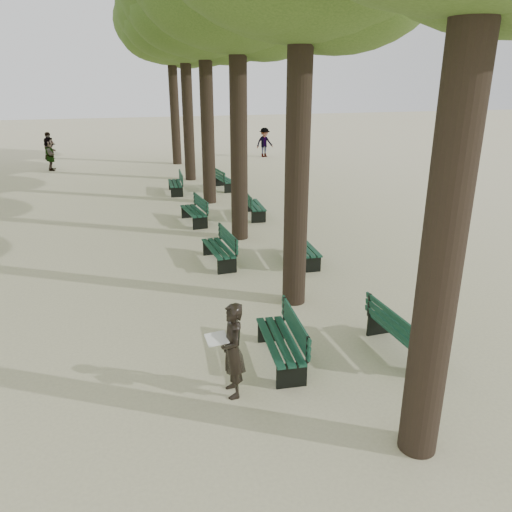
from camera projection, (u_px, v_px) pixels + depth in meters
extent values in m
plane|color=beige|center=(271.00, 384.00, 8.40)|extent=(120.00, 120.00, 0.00)
cylinder|color=#33261C|center=(452.00, 182.00, 5.71)|extent=(0.52, 0.52, 7.50)
cylinder|color=#33261C|center=(298.00, 135.00, 10.23)|extent=(0.52, 0.52, 7.50)
cylinder|color=#33261C|center=(239.00, 117.00, 14.75)|extent=(0.52, 0.52, 7.50)
cylinder|color=#33261C|center=(207.00, 108.00, 19.27)|extent=(0.52, 0.52, 7.50)
cylinder|color=#33261C|center=(187.00, 102.00, 23.79)|extent=(0.52, 0.52, 7.50)
ellipsoid|color=#3A5A1F|center=(183.00, 10.00, 22.45)|extent=(6.00, 6.00, 4.50)
cylinder|color=#33261C|center=(174.00, 98.00, 28.31)|extent=(0.52, 0.52, 7.50)
ellipsoid|color=#3A5A1F|center=(170.00, 21.00, 26.97)|extent=(6.00, 6.00, 4.50)
cube|color=black|center=(279.00, 352.00, 8.97)|extent=(0.68, 1.84, 0.45)
cube|color=#0E3325|center=(280.00, 340.00, 8.89)|extent=(0.70, 1.84, 0.04)
cube|color=#0E3325|center=(295.00, 326.00, 8.85)|extent=(0.20, 1.80, 0.40)
cube|color=black|center=(218.00, 256.00, 13.74)|extent=(0.63, 1.83, 0.45)
cube|color=#0E3325|center=(218.00, 248.00, 13.66)|extent=(0.65, 1.83, 0.04)
cube|color=#0E3325|center=(228.00, 238.00, 13.66)|extent=(0.15, 1.80, 0.40)
cube|color=black|center=(194.00, 217.00, 17.53)|extent=(0.70, 1.84, 0.45)
cube|color=#0E3325|center=(193.00, 211.00, 17.45)|extent=(0.72, 1.85, 0.04)
cube|color=#0E3325|center=(201.00, 203.00, 17.46)|extent=(0.23, 1.79, 0.40)
cube|color=black|center=(175.00, 188.00, 22.04)|extent=(0.62, 1.83, 0.45)
cube|color=#0E3325|center=(175.00, 183.00, 21.96)|extent=(0.64, 1.83, 0.04)
cube|color=#0E3325|center=(181.00, 177.00, 21.93)|extent=(0.15, 1.80, 0.40)
cube|color=black|center=(402.00, 342.00, 9.27)|extent=(0.57, 1.81, 0.45)
cube|color=#0E3325|center=(403.00, 332.00, 9.20)|extent=(0.59, 1.81, 0.04)
cube|color=#0E3325|center=(391.00, 321.00, 9.02)|extent=(0.09, 1.80, 0.40)
cube|color=black|center=(303.00, 254.00, 13.87)|extent=(0.64, 1.83, 0.45)
cube|color=#0E3325|center=(303.00, 247.00, 13.79)|extent=(0.66, 1.83, 0.04)
cube|color=#0E3325|center=(294.00, 238.00, 13.65)|extent=(0.16, 1.80, 0.40)
cube|color=black|center=(255.00, 211.00, 18.32)|extent=(0.66, 1.83, 0.45)
cube|color=#0E3325|center=(255.00, 205.00, 18.24)|extent=(0.68, 1.84, 0.04)
cube|color=#0E3325|center=(247.00, 198.00, 18.10)|extent=(0.18, 1.80, 0.40)
cube|color=black|center=(225.00, 184.00, 22.83)|extent=(0.69, 1.84, 0.45)
cube|color=#0E3325|center=(225.00, 179.00, 22.75)|extent=(0.71, 1.84, 0.04)
cube|color=#0E3325|center=(219.00, 174.00, 22.56)|extent=(0.21, 1.80, 0.40)
imported|color=black|center=(233.00, 350.00, 7.89)|extent=(0.33, 0.65, 1.60)
cube|color=white|center=(217.00, 339.00, 7.74)|extent=(0.37, 0.29, 0.12)
imported|color=#262628|center=(265.00, 142.00, 31.81)|extent=(1.24, 0.67, 1.83)
imported|color=#262628|center=(50.00, 146.00, 30.90)|extent=(0.81, 0.80, 1.66)
imported|color=#262628|center=(50.00, 154.00, 27.26)|extent=(0.41, 1.67, 1.79)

